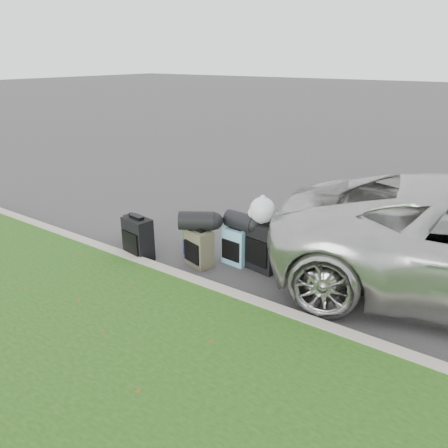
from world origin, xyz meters
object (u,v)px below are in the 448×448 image
Objects in this scene: suitcase_teal at (236,246)px; tote_navy at (193,247)px; suitcase_small_black at (134,228)px; suitcase_large_black_right at (263,247)px; tote_green at (192,238)px; suitcase_large_black_left at (138,239)px; suitcase_olive at (199,248)px.

suitcase_teal is 2.19× the size of tote_navy.
suitcase_teal is at bearing 21.39° from suitcase_small_black.
suitcase_large_black_right is 1.53m from tote_green.
suitcase_teal is at bearing -12.37° from tote_green.
tote_navy is (0.63, 0.63, -0.22)m from suitcase_large_black_left.
suitcase_olive is (1.62, -0.13, 0.07)m from suitcase_small_black.
tote_navy is at bearing -53.65° from tote_green.
suitcase_large_black_left is at bearing -130.91° from tote_navy.
suitcase_small_black is 1.10m from tote_green.
suitcase_small_black is at bearing 149.82° from suitcase_large_black_left.
suitcase_olive is at bearing 29.47° from suitcase_large_black_left.
suitcase_teal is at bearing 15.10° from tote_navy.
suitcase_large_black_right reaches higher than tote_navy.
suitcase_large_black_left is 2.44× the size of tote_green.
suitcase_teal reaches higher than tote_green.
tote_navy is at bearing 53.53° from suitcase_large_black_left.
suitcase_small_black is 1.69× the size of tote_navy.
tote_green is at bearing -174.70° from suitcase_large_black_right.
suitcase_olive reaches higher than tote_green.
suitcase_olive reaches higher than suitcase_teal.
suitcase_large_black_right is 2.78× the size of tote_navy.
suitcase_olive is (0.98, 0.38, -0.05)m from suitcase_large_black_left.
suitcase_large_black_right reaches higher than suitcase_teal.
suitcase_small_black reaches higher than tote_navy.
suitcase_olive is 0.60m from suitcase_teal.
suitcase_large_black_right is at bearing 13.89° from tote_navy.
suitcase_large_black_right reaches higher than suitcase_small_black.
tote_green is at bearing 36.62° from suitcase_small_black.
suitcase_large_black_right reaches higher than suitcase_large_black_left.
suitcase_small_black is 0.76× the size of suitcase_olive.
tote_navy is at bearing -164.03° from suitcase_teal.
suitcase_teal reaches higher than suitcase_small_black.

